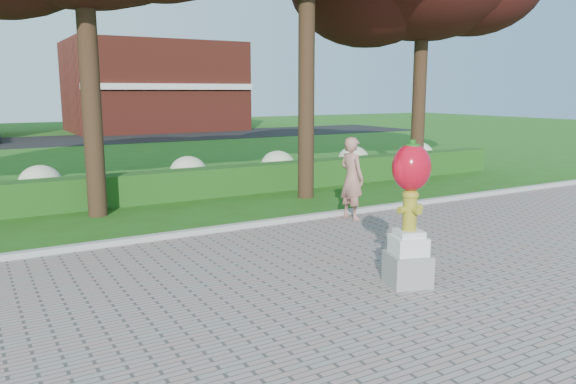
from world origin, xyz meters
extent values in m
plane|color=#275515|center=(0.00, 0.00, 0.00)|extent=(100.00, 100.00, 0.00)
cube|color=gray|center=(0.00, -4.00, 0.02)|extent=(40.00, 14.00, 0.04)
cube|color=#ADADA5|center=(0.00, 3.00, 0.07)|extent=(40.00, 0.18, 0.15)
cube|color=#204914|center=(0.00, 7.00, 0.40)|extent=(24.00, 0.70, 0.80)
ellipsoid|color=beige|center=(-3.00, 8.00, 0.55)|extent=(1.10, 1.10, 0.99)
ellipsoid|color=beige|center=(1.00, 8.00, 0.55)|extent=(1.10, 1.10, 0.99)
ellipsoid|color=beige|center=(4.00, 8.00, 0.55)|extent=(1.10, 1.10, 0.99)
ellipsoid|color=beige|center=(7.00, 8.00, 0.55)|extent=(1.10, 1.10, 0.99)
ellipsoid|color=beige|center=(10.00, 8.00, 0.55)|extent=(1.10, 1.10, 0.99)
cube|color=black|center=(0.00, 28.00, 0.01)|extent=(50.00, 8.00, 0.02)
cube|color=maroon|center=(8.00, 34.00, 3.20)|extent=(12.00, 8.00, 6.40)
cylinder|color=black|center=(-2.00, 6.00, 3.08)|extent=(0.44, 0.44, 6.16)
cylinder|color=black|center=(3.50, 5.50, 3.64)|extent=(0.44, 0.44, 7.28)
cylinder|color=black|center=(8.50, 6.50, 2.94)|extent=(0.44, 0.44, 5.88)
cube|color=gray|center=(1.00, -1.42, 0.28)|extent=(0.74, 0.74, 0.48)
cube|color=silver|center=(1.00, -1.42, 0.65)|extent=(0.60, 0.60, 0.27)
cube|color=silver|center=(1.00, -1.42, 0.83)|extent=(0.48, 0.48, 0.10)
cylinder|color=olive|center=(1.00, -1.42, 1.15)|extent=(0.21, 0.21, 0.53)
ellipsoid|color=olive|center=(1.00, -1.42, 1.41)|extent=(0.25, 0.25, 0.17)
cylinder|color=olive|center=(0.85, -1.42, 1.20)|extent=(0.11, 0.10, 0.10)
cylinder|color=olive|center=(1.16, -1.42, 1.20)|extent=(0.11, 0.10, 0.10)
cylinder|color=olive|center=(1.00, -1.56, 1.20)|extent=(0.11, 0.11, 0.11)
cylinder|color=olive|center=(1.00, -1.42, 1.49)|extent=(0.08, 0.08, 0.05)
ellipsoid|color=red|center=(1.00, -1.42, 1.82)|extent=(0.60, 0.54, 0.69)
ellipsoid|color=red|center=(0.83, -1.42, 1.81)|extent=(0.29, 0.29, 0.44)
ellipsoid|color=red|center=(1.18, -1.42, 1.81)|extent=(0.29, 0.29, 0.44)
cylinder|color=#1B6316|center=(1.00, -1.42, 2.17)|extent=(0.10, 0.10, 0.11)
ellipsoid|color=#1B6316|center=(1.00, -1.42, 2.14)|extent=(0.23, 0.23, 0.08)
imported|color=#A97060|center=(2.92, 2.60, 0.97)|extent=(0.52, 0.73, 1.87)
camera|label=1|loc=(-4.62, -7.53, 2.93)|focal=35.00mm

